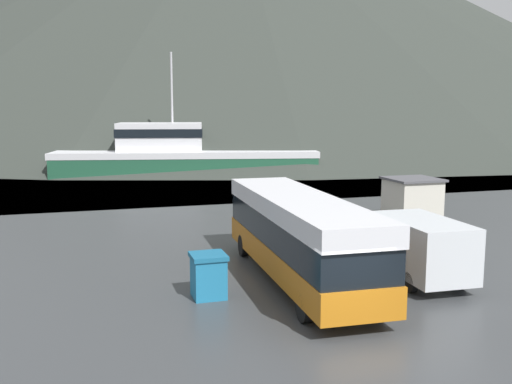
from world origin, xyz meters
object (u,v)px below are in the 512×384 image
at_px(fishing_boat, 181,156).
at_px(dock_kiosk, 412,199).
at_px(delivery_van, 414,245).
at_px(tour_bus, 298,233).
at_px(storage_bin, 208,275).

height_order(fishing_boat, dock_kiosk, fishing_boat).
bearing_deg(dock_kiosk, fishing_boat, 108.94).
relative_size(delivery_van, dock_kiosk, 2.16).
bearing_deg(dock_kiosk, tour_bus, -139.32).
relative_size(fishing_boat, storage_bin, 16.90).
relative_size(delivery_van, fishing_boat, 0.24).
xyz_separation_m(tour_bus, dock_kiosk, (10.09, 8.67, -0.56)).
height_order(delivery_van, fishing_boat, fishing_boat).
xyz_separation_m(storage_bin, dock_kiosk, (13.55, 9.54, 0.44)).
bearing_deg(storage_bin, tour_bus, 14.02).
distance_m(tour_bus, dock_kiosk, 13.31).
xyz_separation_m(tour_bus, fishing_boat, (1.46, 33.82, 0.05)).
xyz_separation_m(fishing_boat, dock_kiosk, (8.63, -25.15, -0.61)).
relative_size(tour_bus, storage_bin, 7.67).
bearing_deg(delivery_van, dock_kiosk, 60.72).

